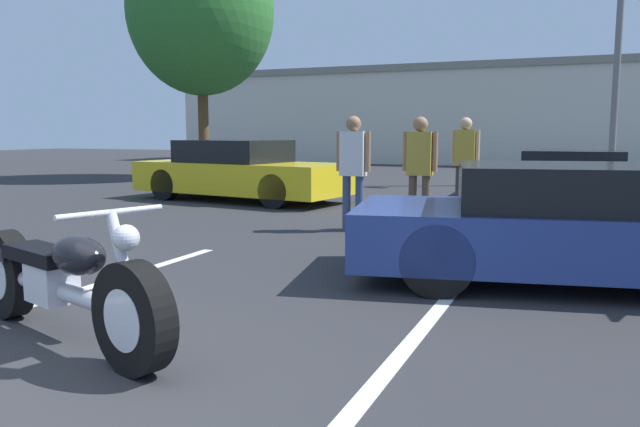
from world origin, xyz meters
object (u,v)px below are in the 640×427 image
object	(u,v)px
motorcycle	(61,283)
parked_car_right_row	(579,175)
show_car_hood_open	(581,225)
parked_car_left_row	(239,172)
spectator_far_lot	(465,155)
light_pole	(624,5)
tree_background	(201,10)
spectator_by_show_car	(420,163)
spectator_near_motorcycle	(353,163)

from	to	relation	value
motorcycle	parked_car_right_row	distance (m)	11.91
show_car_hood_open	parked_car_right_row	size ratio (longest dim) A/B	0.98
parked_car_left_row	motorcycle	bearing A→B (deg)	-59.07
parked_car_right_row	spectator_far_lot	distance (m)	3.64
light_pole	spectator_far_lot	distance (m)	8.62
tree_background	motorcycle	world-z (taller)	tree_background
tree_background	spectator_by_show_car	size ratio (longest dim) A/B	4.63
light_pole	spectator_far_lot	world-z (taller)	light_pole
tree_background	motorcycle	distance (m)	16.21
show_car_hood_open	parked_car_left_row	bearing A→B (deg)	131.55
light_pole	spectator_by_show_car	world-z (taller)	light_pole
motorcycle	spectator_near_motorcycle	world-z (taller)	spectator_near_motorcycle
show_car_hood_open	spectator_by_show_car	distance (m)	3.48
motorcycle	show_car_hood_open	bearing A→B (deg)	62.52
parked_car_left_row	spectator_by_show_car	world-z (taller)	spectator_by_show_car
light_pole	parked_car_left_row	xyz separation A→B (m)	(-7.44, -7.39, -4.17)
tree_background	show_car_hood_open	xyz separation A→B (m)	(10.98, -10.25, -4.55)
spectator_far_lot	parked_car_right_row	bearing A→B (deg)	57.89
light_pole	parked_car_right_row	distance (m)	6.04
spectator_by_show_car	motorcycle	bearing A→B (deg)	-100.06
parked_car_left_row	spectator_far_lot	bearing A→B (deg)	10.15
spectator_near_motorcycle	spectator_far_lot	xyz separation A→B (m)	(1.06, 3.07, 0.02)
light_pole	tree_background	bearing A→B (deg)	-169.32
parked_car_left_row	spectator_near_motorcycle	size ratio (longest dim) A/B	2.89
tree_background	parked_car_left_row	world-z (taller)	tree_background
parked_car_right_row	parked_car_left_row	bearing A→B (deg)	-155.84
light_pole	motorcycle	bearing A→B (deg)	-104.34
tree_background	spectator_far_lot	xyz separation A→B (m)	(8.96, -5.04, -4.10)
tree_background	motorcycle	xyz separation A→B (m)	(7.72, -13.46, -4.70)
tree_background	show_car_hood_open	size ratio (longest dim) A/B	1.72
tree_background	spectator_by_show_car	bearing A→B (deg)	-40.96
spectator_far_lot	spectator_near_motorcycle	bearing A→B (deg)	-109.06
motorcycle	show_car_hood_open	size ratio (longest dim) A/B	0.53
tree_background	spectator_far_lot	distance (m)	11.07
show_car_hood_open	motorcycle	bearing A→B (deg)	-146.71
spectator_by_show_car	spectator_far_lot	xyz separation A→B (m)	(0.21, 2.56, 0.03)
parked_car_right_row	show_car_hood_open	bearing A→B (deg)	-91.02
motorcycle	spectator_near_motorcycle	xyz separation A→B (m)	(0.18, 5.35, 0.58)
motorcycle	spectator_by_show_car	bearing A→B (deg)	97.89
light_pole	spectator_near_motorcycle	bearing A→B (deg)	-110.33
tree_background	parked_car_right_row	distance (m)	11.98
spectator_near_motorcycle	light_pole	bearing A→B (deg)	69.67
tree_background	spectator_near_motorcycle	world-z (taller)	tree_background
spectator_far_lot	light_pole	bearing A→B (deg)	69.14
show_car_hood_open	spectator_near_motorcycle	bearing A→B (deg)	133.91
light_pole	spectator_near_motorcycle	size ratio (longest dim) A/B	5.26
show_car_hood_open	spectator_near_motorcycle	distance (m)	3.77
tree_background	motorcycle	size ratio (longest dim) A/B	3.23
show_car_hood_open	parked_car_right_row	xyz separation A→B (m)	(-0.10, 8.27, -0.06)
parked_car_left_row	spectator_by_show_car	xyz separation A→B (m)	(4.47, -2.43, 0.38)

